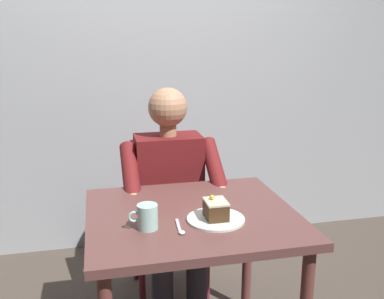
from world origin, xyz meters
name	(u,v)px	position (x,y,z in m)	size (l,w,h in m)	color
cafe_rear_panel	(148,33)	(0.00, -1.35, 1.50)	(6.40, 0.12, 3.00)	#A8ADB3
dining_table	(192,235)	(0.00, 0.00, 0.65)	(0.88, 0.77, 0.75)	brown
chair	(166,210)	(0.00, -0.68, 0.49)	(0.42, 0.42, 0.89)	maroon
seated_person	(171,197)	(0.00, -0.50, 0.64)	(0.53, 0.58, 1.22)	maroon
dessert_plate	(216,219)	(-0.08, 0.10, 0.76)	(0.24, 0.24, 0.01)	white
cake_slice	(216,209)	(-0.08, 0.10, 0.80)	(0.09, 0.11, 0.09)	#462E19
coffee_cup	(147,216)	(0.20, 0.11, 0.81)	(0.12, 0.08, 0.10)	#A8DAD3
dessert_spoon	(180,229)	(0.08, 0.15, 0.76)	(0.03, 0.14, 0.01)	silver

